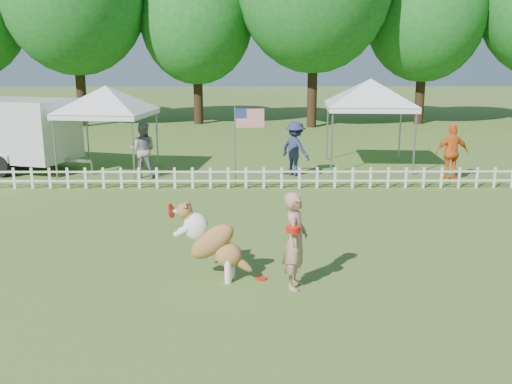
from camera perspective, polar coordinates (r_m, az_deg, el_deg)
ground at (r=9.37m, az=0.05°, el=-9.45°), size 120.00×120.00×0.00m
picket_fence at (r=15.99m, az=-0.12°, el=1.41°), size 22.00×0.08×0.60m
handler at (r=9.10m, az=3.97°, el=-4.88°), size 0.50×0.65×1.58m
dog at (r=9.48m, az=-4.28°, el=-4.97°), size 1.33×0.68×1.31m
frisbee_on_turf at (r=9.67m, az=0.51°, el=-8.63°), size 0.26×0.26×0.02m
canopy_tent_left at (r=18.42m, az=-14.57°, el=5.90°), size 2.91×2.91×2.69m
canopy_tent_right at (r=19.25m, az=11.19°, el=6.63°), size 2.95×2.95×2.85m
cargo_trailer at (r=20.20m, az=-23.63°, el=5.35°), size 5.78×3.76×2.35m
flag_pole at (r=16.04m, az=-2.09°, el=4.47°), size 0.87×0.16×2.26m
spectator_a at (r=17.75m, az=-11.23°, el=4.15°), size 0.85×0.67×1.68m
spectator_b at (r=17.68m, az=3.95°, el=4.34°), size 1.19×1.23×1.68m
spectator_c at (r=17.82m, az=18.98°, el=3.73°), size 1.03×0.50×1.70m
tree_left at (r=31.51m, az=-17.63°, el=17.21°), size 7.40×7.40×12.00m
tree_center_left at (r=31.29m, az=-5.95°, el=15.76°), size 6.00×6.00×9.80m
tree_center_right at (r=29.90m, az=5.84°, el=18.55°), size 7.60×7.60×12.60m
tree_right at (r=32.46m, az=16.51°, el=15.74°), size 6.20×6.20×10.40m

